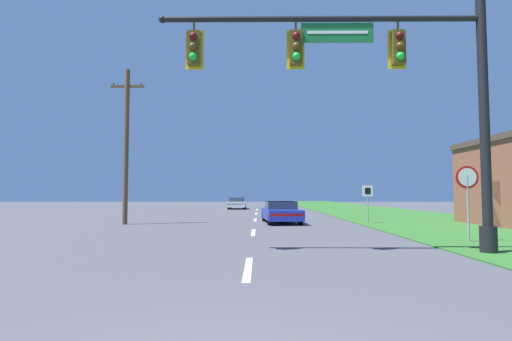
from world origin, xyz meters
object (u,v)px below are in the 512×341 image
at_px(stop_sign, 467,186).
at_px(utility_pole_near, 126,143).
at_px(signal_mast, 391,87).
at_px(far_car, 237,203).
at_px(route_sign_post, 368,195).
at_px(car_ahead, 281,212).

distance_m(stop_sign, utility_pole_near, 16.26).
distance_m(signal_mast, stop_sign, 4.96).
relative_size(far_car, stop_sign, 1.83).
distance_m(far_car, stop_sign, 31.30).
distance_m(route_sign_post, utility_pole_near, 13.32).
distance_m(signal_mast, utility_pole_near, 14.90).
bearing_deg(utility_pole_near, route_sign_post, 2.57).
relative_size(stop_sign, route_sign_post, 1.23).
xyz_separation_m(car_ahead, route_sign_post, (4.68, -0.58, 0.92)).
relative_size(far_car, route_sign_post, 2.26).
bearing_deg(car_ahead, utility_pole_near, -172.01).
height_order(car_ahead, route_sign_post, route_sign_post).
height_order(signal_mast, car_ahead, signal_mast).
distance_m(car_ahead, far_car, 21.20).
height_order(far_car, utility_pole_near, utility_pole_near).
xyz_separation_m(stop_sign, route_sign_post, (-1.05, 8.37, -0.34)).
xyz_separation_m(signal_mast, car_ahead, (-2.43, 11.48, -3.95)).
distance_m(stop_sign, route_sign_post, 8.44).
xyz_separation_m(signal_mast, route_sign_post, (2.26, 10.89, -3.03)).
relative_size(signal_mast, utility_pole_near, 1.11).
height_order(far_car, stop_sign, stop_sign).
bearing_deg(route_sign_post, far_car, 111.07).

